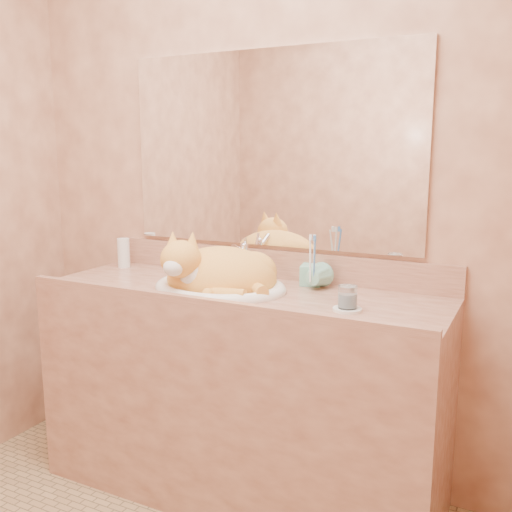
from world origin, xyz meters
The scene contains 12 objects.
wall_back centered at (0.00, 1.00, 1.25)m, with size 2.40×0.02×2.50m, color #965D44.
vanity_counter centered at (0.00, 0.72, 0.42)m, with size 1.60×0.55×0.85m, color brown, non-canonical shape.
mirror centered at (0.00, 0.99, 1.39)m, with size 1.30×0.02×0.80m, color white.
sink_basin centered at (-0.08, 0.70, 0.93)m, with size 0.52×0.44×0.16m, color white, non-canonical shape.
faucet centered at (-0.08, 0.91, 0.93)m, with size 0.04×0.12×0.17m, color white, non-canonical shape.
cat centered at (-0.09, 0.69, 0.93)m, with size 0.44×0.36×0.24m, color orange, non-canonical shape.
soap_dispenser centered at (0.22, 0.89, 0.94)m, with size 0.08×0.08×0.18m, color #77BEA7.
toothbrush_cup centered at (0.26, 0.84, 0.90)m, with size 0.10×0.10×0.09m, color #77BEA7.
toothbrushes centered at (0.26, 0.84, 0.98)m, with size 0.04×0.04×0.22m, color white, non-canonical shape.
saucer centered at (0.46, 0.64, 0.85)m, with size 0.10×0.10×0.01m, color white.
water_glass centered at (0.46, 0.64, 0.90)m, with size 0.06×0.06×0.08m, color silver.
lotion_bottle centered at (-0.70, 0.88, 0.92)m, with size 0.06×0.06×0.13m, color white.
Camera 1 is at (1.03, -1.17, 1.39)m, focal length 40.00 mm.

